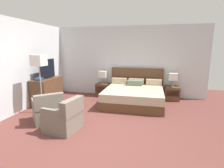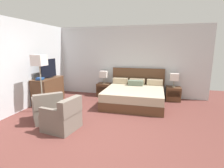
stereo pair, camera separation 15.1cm
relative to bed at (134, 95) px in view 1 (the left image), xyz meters
name	(u,v)px [view 1 (the left image)]	position (x,y,z in m)	size (l,w,h in m)	color
ground_plane	(92,137)	(-0.63, -2.48, -0.29)	(10.32, 10.32, 0.00)	brown
wall_back	(121,61)	(-0.63, 0.99, 1.02)	(6.25, 0.06, 2.63)	silver
wall_left	(27,65)	(-3.18, -1.06, 1.02)	(0.06, 5.24, 2.63)	silver
bed	(134,95)	(0.00, 0.00, 0.00)	(1.94, 1.98, 1.09)	brown
nightstand_left	(103,90)	(-1.28, 0.68, -0.05)	(0.49, 0.45, 0.49)	brown
nightstand_right	(172,93)	(1.28, 0.68, -0.05)	(0.49, 0.45, 0.49)	brown
table_lamp_left	(103,74)	(-1.28, 0.68, 0.55)	(0.28, 0.28, 0.48)	gray
table_lamp_right	(173,77)	(1.28, 0.68, 0.55)	(0.28, 0.28, 0.48)	gray
dresser	(47,90)	(-2.85, -0.60, 0.14)	(0.55, 1.17, 0.84)	brown
tv	(47,69)	(-2.85, -0.52, 0.85)	(0.18, 0.83, 0.62)	black
book_red_cover	(39,80)	(-2.86, -1.00, 0.56)	(0.21, 0.15, 0.03)	#234C8E
book_blue_cover	(39,79)	(-2.84, -1.00, 0.59)	(0.21, 0.19, 0.03)	#234C8E
book_small_top	(39,78)	(-2.84, -1.00, 0.62)	(0.20, 0.15, 0.03)	#234C8E
armchair_by_window	(48,110)	(-1.96, -1.96, -0.01)	(0.97, 0.97, 0.76)	#70665B
armchair_companion	(64,118)	(-1.32, -2.32, -0.01)	(0.79, 0.78, 0.76)	#70665B
floor_lamp	(39,64)	(-2.48, -1.44, 1.09)	(0.33, 0.33, 1.65)	gray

